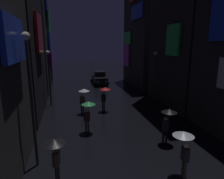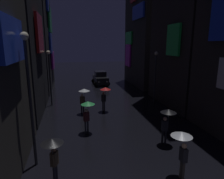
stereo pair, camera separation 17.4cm
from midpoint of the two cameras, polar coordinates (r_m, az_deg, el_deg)
The scene contains 13 objects.
building_left_far at distance 27.15m, azimuth -22.31°, elevation 14.04°, with size 4.25×8.99×13.32m.
building_right_far at distance 28.79m, azimuth 9.70°, elevation 17.13°, with size 4.25×8.59×15.78m.
pedestrian_foreground_right_red at distance 16.95m, azimuth -2.40°, elevation -0.85°, with size 0.90×0.90×2.12m.
pedestrian_foreground_left_clear at distance 16.54m, azimuth -8.45°, elevation -1.32°, with size 0.90×0.90×2.12m.
pedestrian_far_right_black at distance 8.52m, azimuth -16.56°, elevation -15.92°, with size 0.90×0.90×2.12m.
pedestrian_near_crossing_clear at distance 9.18m, azimuth 19.35°, elevation -13.94°, with size 0.90×0.90×2.12m.
pedestrian_midstreet_centre_green at distance 12.91m, azimuth -7.27°, elevation -5.39°, with size 0.90×0.90×2.12m.
pedestrian_midstreet_left_black at distance 11.83m, azimuth 15.29°, elevation -7.49°, with size 0.90×0.90×2.12m.
bicycle_parked_at_storefront at distance 16.02m, azimuth 17.80°, elevation -7.09°, with size 0.32×1.81×0.96m.
car_distant at distance 28.49m, azimuth -3.82°, elevation 3.27°, with size 2.29×4.17×1.92m.
streetlamp_right_far at distance 20.02m, azimuth 11.91°, elevation 5.35°, with size 0.36×0.36×4.98m.
streetlamp_left_far at distance 19.15m, azimuth -17.81°, elevation 4.91°, with size 0.36×0.36×5.12m.
streetlamp_left_near at distance 9.52m, azimuth -22.75°, elevation 0.47°, with size 0.36×0.36×6.20m.
Camera 1 is at (-3.39, -4.29, 5.71)m, focal length 32.00 mm.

